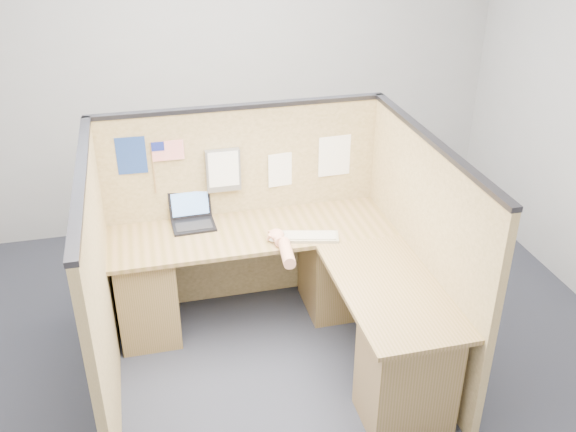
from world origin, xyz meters
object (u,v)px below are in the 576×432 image
object	(u,v)px
l_desk	(291,299)
mouse	(276,238)
laptop	(192,216)
keyboard	(307,237)

from	to	relation	value
l_desk	mouse	world-z (taller)	mouse
mouse	l_desk	bearing A→B (deg)	-76.82
laptop	l_desk	bearing A→B (deg)	-48.53
laptop	mouse	xyz separation A→B (m)	(0.52, -0.39, -0.03)
l_desk	keyboard	world-z (taller)	keyboard
l_desk	keyboard	size ratio (longest dim) A/B	4.43
l_desk	laptop	size ratio (longest dim) A/B	6.45
keyboard	mouse	world-z (taller)	mouse
mouse	keyboard	bearing A→B (deg)	-3.83
l_desk	mouse	size ratio (longest dim) A/B	16.27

